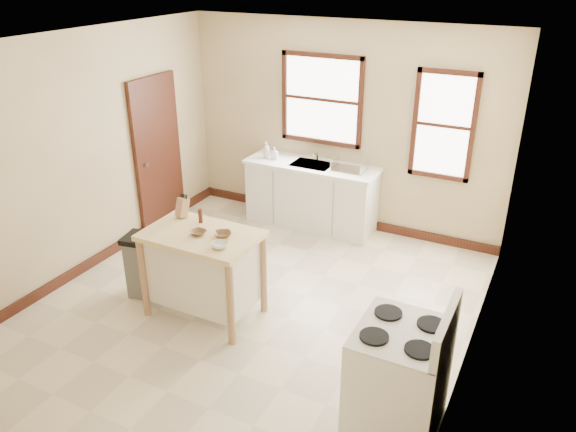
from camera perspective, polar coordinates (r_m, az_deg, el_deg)
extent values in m
plane|color=beige|center=(6.25, -3.75, -9.30)|extent=(5.00, 5.00, 0.00)
plane|color=white|center=(5.22, -4.64, 17.04)|extent=(5.00, 5.00, 0.00)
cube|color=#D6BA8D|center=(7.71, 5.50, 8.96)|extent=(4.50, 0.04, 2.80)
cube|color=#D6BA8D|center=(6.95, -20.37, 5.70)|extent=(0.04, 5.00, 2.80)
cube|color=#D6BA8D|center=(4.91, 19.05, -2.00)|extent=(0.04, 5.00, 2.80)
cube|color=black|center=(7.92, -13.09, 6.20)|extent=(0.06, 0.90, 2.10)
cube|color=black|center=(8.16, 5.04, -0.18)|extent=(4.50, 0.04, 0.12)
cube|color=black|center=(7.45, -18.69, -4.07)|extent=(0.04, 5.00, 0.12)
cylinder|color=silver|center=(7.82, 3.01, 6.44)|extent=(0.03, 0.03, 0.22)
imported|color=#B2B2B2|center=(7.92, -2.20, 6.72)|extent=(0.09, 0.09, 0.23)
imported|color=#B2B2B2|center=(7.86, -1.38, 6.39)|extent=(0.09, 0.10, 0.17)
cylinder|color=#411C11|center=(5.95, -8.89, 0.00)|extent=(0.05, 0.05, 0.15)
imported|color=brown|center=(5.72, -9.11, -1.67)|extent=(0.17, 0.17, 0.04)
imported|color=brown|center=(5.65, -6.65, -1.87)|extent=(0.24, 0.24, 0.04)
imported|color=silver|center=(5.44, -6.96, -2.96)|extent=(0.21, 0.21, 0.05)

